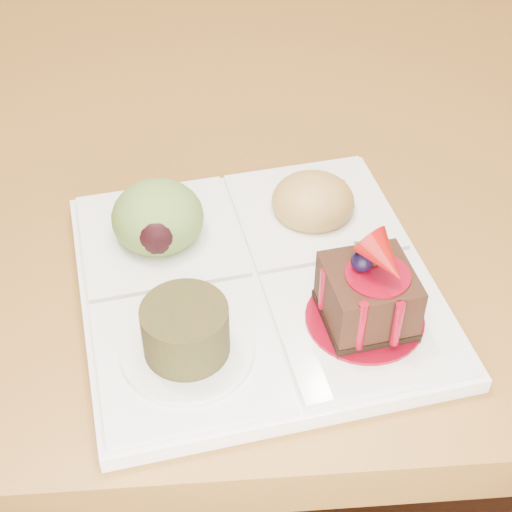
{
  "coord_description": "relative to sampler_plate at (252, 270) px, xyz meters",
  "views": [
    {
      "loc": [
        0.03,
        -1.14,
        1.15
      ],
      "look_at": [
        0.06,
        -0.75,
        0.79
      ],
      "focal_mm": 55.0,
      "sensor_mm": 36.0,
      "label": 1
    }
  ],
  "objects": [
    {
      "name": "sampler_plate",
      "position": [
        0.0,
        0.0,
        0.0
      ],
      "size": [
        0.28,
        0.28,
        0.1
      ],
      "rotation": [
        0.0,
        0.0,
        0.17
      ],
      "color": "white",
      "rests_on": "dining_table"
    },
    {
      "name": "ground",
      "position": [
        -0.06,
        0.75,
        -0.77
      ],
      "size": [
        6.0,
        6.0,
        0.0
      ],
      "primitive_type": "plane",
      "color": "brown"
    }
  ]
}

